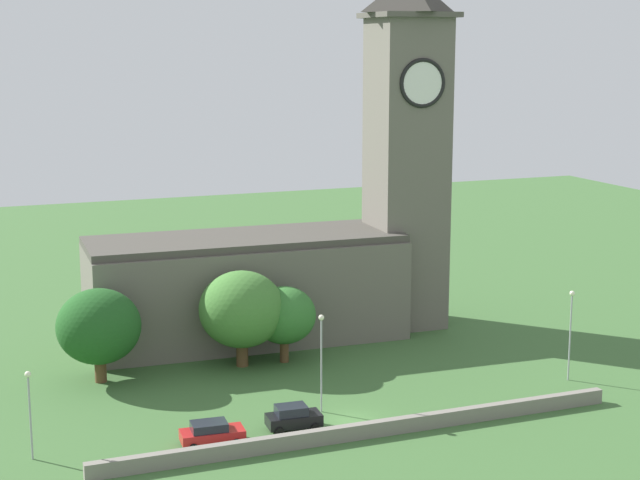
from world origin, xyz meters
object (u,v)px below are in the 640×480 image
streetlamp_central (571,322)px  streetlamp_west_mid (321,348)px  tree_riverside_west (242,309)px  church (301,241)px  car_black (293,417)px  car_red (212,433)px  tree_by_tower (284,315)px  streetlamp_west_end (29,400)px  tree_riverside_east (99,327)px

streetlamp_central → streetlamp_west_mid: bearing=178.4°
streetlamp_west_mid → tree_riverside_west: 13.26m
streetlamp_west_mid → streetlamp_central: (22.16, -0.61, 0.01)m
church → car_black: size_ratio=8.63×
car_black → tree_riverside_west: 16.26m
car_black → streetlamp_west_mid: streetlamp_west_mid is taller
tree_riverside_west → car_red: bearing=-113.9°
church → streetlamp_central: size_ratio=4.58×
car_black → tree_by_tower: 16.45m
church → streetlamp_west_mid: 21.85m
car_red → streetlamp_west_mid: (9.59, 3.16, 4.25)m
streetlamp_west_end → tree_by_tower: (23.13, 14.03, 0.02)m
streetlamp_west_end → streetlamp_west_mid: 21.76m
car_red → streetlamp_central: bearing=4.6°
church → car_red: church is taller
tree_by_tower → streetlamp_central: bearing=-32.8°
tree_by_tower → streetlamp_west_end: bearing=-148.8°
car_red → streetlamp_west_mid: streetlamp_west_mid is taller
car_black → tree_riverside_west: bearing=86.9°
car_black → tree_riverside_west: tree_riverside_west is taller
tree_riverside_west → tree_by_tower: tree_riverside_west is taller
streetlamp_west_mid → streetlamp_central: bearing=-1.6°
car_red → car_black: 6.35m
streetlamp_central → tree_riverside_west: tree_riverside_west is taller
car_black → tree_by_tower: bearing=73.1°
tree_riverside_west → tree_by_tower: (3.82, -0.27, -0.85)m
tree_by_tower → streetlamp_west_mid: bearing=-96.3°
streetlamp_west_end → tree_riverside_east: tree_riverside_east is taller
streetlamp_west_end → streetlamp_west_mid: bearing=3.3°
streetlamp_central → tree_by_tower: size_ratio=1.13×
car_red → streetlamp_west_mid: 10.96m
car_red → tree_riverside_west: 18.23m
car_black → streetlamp_central: bearing=4.6°
tree_by_tower → church: bearing=60.3°
church → streetlamp_west_end: bearing=-141.6°
streetlamp_west_end → streetlamp_central: streetlamp_central is taller
car_red → car_black: car_black is taller
church → tree_riverside_east: (-20.66, -7.39, -4.44)m
church → car_black: 26.36m
church → streetlamp_west_end: (-27.62, -21.89, -4.98)m
car_red → church: bearing=56.9°
car_black → tree_riverside_west: size_ratio=0.48×
church → streetlamp_central: (16.25, -21.24, -4.14)m
streetlamp_west_end → tree_by_tower: 27.05m
car_red → tree_by_tower: tree_by_tower is taller
tree_riverside_east → tree_riverside_west: 12.35m
tree_riverside_east → streetlamp_central: bearing=-20.6°
streetlamp_central → tree_riverside_east: tree_riverside_east is taller
car_black → streetlamp_west_end: (-18.46, 1.39, 3.33)m
church → tree_by_tower: (-4.49, -7.86, -4.96)m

